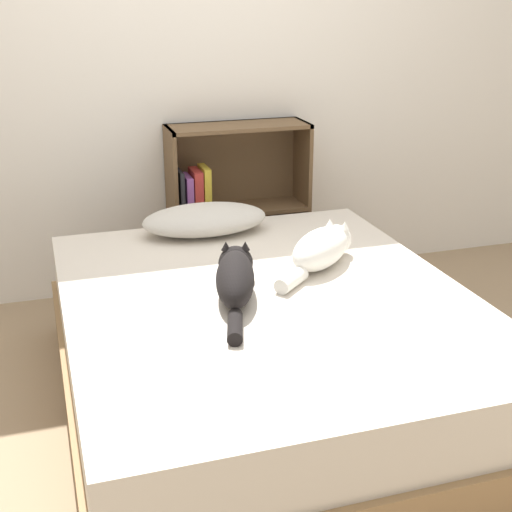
# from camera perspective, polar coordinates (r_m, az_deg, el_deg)

# --- Properties ---
(ground_plane) EXTENTS (8.00, 8.00, 0.00)m
(ground_plane) POSITION_cam_1_polar(r_m,az_deg,el_deg) (2.87, 0.85, -11.95)
(ground_plane) COLOR #997F60
(wall_back) EXTENTS (8.00, 0.06, 2.50)m
(wall_back) POSITION_cam_1_polar(r_m,az_deg,el_deg) (3.74, -5.89, 16.08)
(wall_back) COLOR white
(wall_back) RESTS_ON ground_plane
(bed) EXTENTS (1.51, 1.85, 0.49)m
(bed) POSITION_cam_1_polar(r_m,az_deg,el_deg) (2.75, 0.88, -7.75)
(bed) COLOR #99754C
(bed) RESTS_ON ground_plane
(pillow) EXTENTS (0.57, 0.32, 0.14)m
(pillow) POSITION_cam_1_polar(r_m,az_deg,el_deg) (3.26, -4.11, 2.93)
(pillow) COLOR beige
(pillow) RESTS_ON bed
(cat_light) EXTENTS (0.46, 0.43, 0.15)m
(cat_light) POSITION_cam_1_polar(r_m,az_deg,el_deg) (2.89, 5.29, 0.61)
(cat_light) COLOR white
(cat_light) RESTS_ON bed
(cat_dark) EXTENTS (0.26, 0.60, 0.16)m
(cat_dark) POSITION_cam_1_polar(r_m,az_deg,el_deg) (2.60, -1.66, -1.69)
(cat_dark) COLOR black
(cat_dark) RESTS_ON bed
(bookshelf) EXTENTS (0.73, 0.26, 0.89)m
(bookshelf) POSITION_cam_1_polar(r_m,az_deg,el_deg) (3.81, -2.00, 4.16)
(bookshelf) COLOR brown
(bookshelf) RESTS_ON ground_plane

